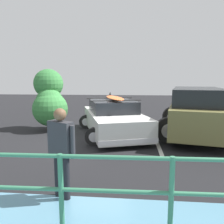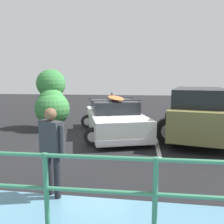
% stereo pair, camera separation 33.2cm
% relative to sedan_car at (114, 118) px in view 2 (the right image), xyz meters
% --- Properties ---
extents(ground_plane, '(44.00, 44.00, 0.02)m').
position_rel_sedan_car_xyz_m(ground_plane, '(0.62, 0.24, -0.63)').
color(ground_plane, black).
rests_on(ground_plane, ground).
extents(parking_stripe, '(0.12, 4.86, 0.00)m').
position_rel_sedan_car_xyz_m(parking_stripe, '(-1.55, 0.03, -0.62)').
color(parking_stripe, silver).
rests_on(parking_stripe, ground).
extents(sedan_car, '(3.10, 4.50, 1.58)m').
position_rel_sedan_car_xyz_m(sedan_car, '(0.00, 0.00, 0.00)').
color(sedan_car, silver).
rests_on(sedan_car, ground).
extents(suv_car, '(3.24, 5.09, 1.77)m').
position_rel_sedan_car_xyz_m(suv_car, '(-3.09, -0.17, 0.31)').
color(suv_car, brown).
rests_on(suv_car, ground).
extents(person_bystander, '(0.56, 0.37, 1.60)m').
position_rel_sedan_car_xyz_m(person_bystander, '(0.50, 4.64, 0.34)').
color(person_bystander, black).
rests_on(person_bystander, ground).
extents(bush_near_left, '(1.49, 1.68, 2.52)m').
position_rel_sedan_car_xyz_m(bush_near_left, '(2.71, -0.53, 0.60)').
color(bush_near_left, brown).
rests_on(bush_near_left, ground).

